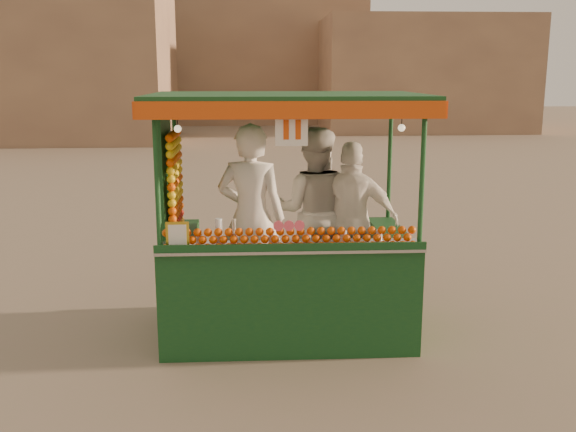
{
  "coord_description": "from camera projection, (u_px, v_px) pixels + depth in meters",
  "views": [
    {
      "loc": [
        -0.74,
        -6.2,
        2.55
      ],
      "look_at": [
        -0.41,
        0.03,
        1.19
      ],
      "focal_mm": 40.78,
      "sensor_mm": 36.0,
      "label": 1
    }
  ],
  "objects": [
    {
      "name": "ground",
      "position": [
        328.0,
        330.0,
        6.64
      ],
      "size": [
        90.0,
        90.0,
        0.0
      ],
      "primitive_type": "plane",
      "color": "#756754",
      "rests_on": "ground"
    },
    {
      "name": "vendor_middle",
      "position": [
        314.0,
        211.0,
        6.81
      ],
      "size": [
        0.95,
        0.8,
        1.74
      ],
      "rotation": [
        0.0,
        0.0,
        2.96
      ],
      "color": "beige",
      "rests_on": "ground"
    },
    {
      "name": "building_left",
      "position": [
        37.0,
        61.0,
        25.04
      ],
      "size": [
        10.0,
        6.0,
        6.0
      ],
      "primitive_type": "cube",
      "color": "#9A7758",
      "rests_on": "ground"
    },
    {
      "name": "vendor_right",
      "position": [
        352.0,
        220.0,
        6.68
      ],
      "size": [
        1.01,
        0.6,
        1.61
      ],
      "rotation": [
        0.0,
        0.0,
        2.92
      ],
      "color": "white",
      "rests_on": "ground"
    },
    {
      "name": "vendor_left",
      "position": [
        251.0,
        217.0,
        6.34
      ],
      "size": [
        0.74,
        0.57,
        1.82
      ],
      "rotation": [
        0.0,
        0.0,
        2.92
      ],
      "color": "white",
      "rests_on": "ground"
    },
    {
      "name": "building_right",
      "position": [
        422.0,
        74.0,
        29.88
      ],
      "size": [
        9.0,
        6.0,
        5.0
      ],
      "primitive_type": "cube",
      "color": "#9A7758",
      "rests_on": "ground"
    },
    {
      "name": "building_center",
      "position": [
        229.0,
        55.0,
        35.05
      ],
      "size": [
        14.0,
        7.0,
        7.0
      ],
      "primitive_type": "cube",
      "color": "#9A7758",
      "rests_on": "ground"
    },
    {
      "name": "juice_cart",
      "position": [
        281.0,
        260.0,
        6.37
      ],
      "size": [
        2.6,
        1.69,
        2.36
      ],
      "color": "#103D1B",
      "rests_on": "ground"
    }
  ]
}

